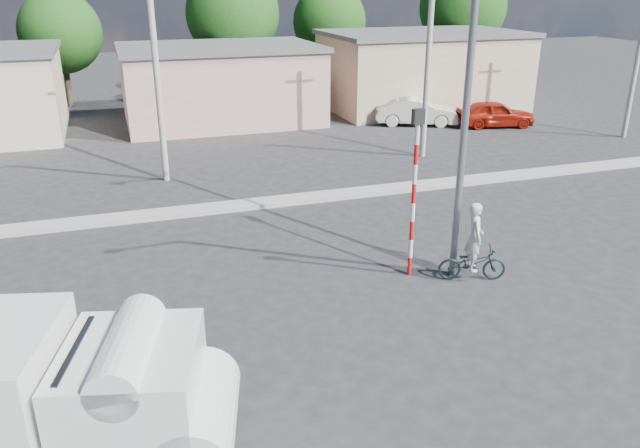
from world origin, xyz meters
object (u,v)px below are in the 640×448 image
object	(u,v)px
car_cream	(416,112)
traffic_pole	(415,180)
car_red	(495,114)
streetlight	(462,83)
truck	(13,402)
cyclist	(474,247)
bicycle	(472,263)

from	to	relation	value
car_cream	traffic_pole	size ratio (longest dim) A/B	0.99
car_red	streetlight	size ratio (longest dim) A/B	0.45
traffic_pole	streetlight	size ratio (longest dim) A/B	0.48
truck	streetlight	bearing A→B (deg)	38.78
cyclist	car_cream	bearing A→B (deg)	-3.57
cyclist	streetlight	bearing A→B (deg)	63.32
cyclist	car_cream	distance (m)	18.41
bicycle	cyclist	xyz separation A→B (m)	(0.00, 0.00, 0.44)
streetlight	bicycle	bearing A→B (deg)	-45.48
traffic_pole	cyclist	bearing A→B (deg)	-28.56
traffic_pole	car_cream	bearing A→B (deg)	62.71
truck	traffic_pole	xyz separation A→B (m)	(8.79, 4.65, 1.13)
truck	car_red	bearing A→B (deg)	57.32
truck	bicycle	world-z (taller)	truck
truck	traffic_pole	bearing A→B (deg)	42.56
cyclist	traffic_pole	bearing A→B (deg)	80.23
cyclist	streetlight	world-z (taller)	streetlight
car_cream	car_red	distance (m)	4.06
truck	traffic_pole	world-z (taller)	traffic_pole
car_cream	truck	bearing A→B (deg)	163.06
car_red	bicycle	bearing A→B (deg)	158.16
traffic_pole	streetlight	world-z (taller)	streetlight
bicycle	streetlight	world-z (taller)	streetlight
cyclist	traffic_pole	size ratio (longest dim) A/B	0.41
truck	car_cream	xyz separation A→B (m)	(17.18, 20.92, -0.75)
bicycle	car_cream	world-z (taller)	car_cream
car_cream	bicycle	bearing A→B (deg)	-179.92
truck	cyclist	bearing A→B (deg)	35.64
car_red	traffic_pole	bearing A→B (deg)	153.40
streetlight	truck	bearing A→B (deg)	-155.90
cyclist	traffic_pole	distance (m)	2.32
bicycle	cyclist	world-z (taller)	cyclist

